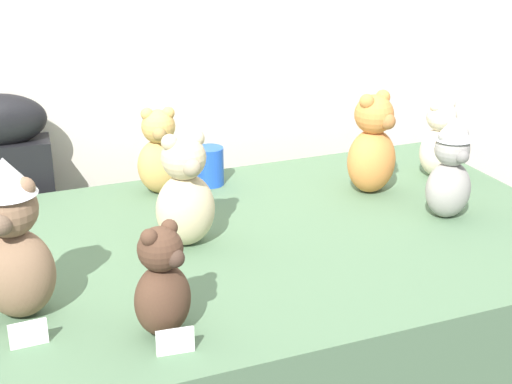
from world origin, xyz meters
The scene contains 12 objects.
display_table centered at (0.00, 0.25, 0.39)m, with size 1.61×0.99×0.79m, color #4C6B4C.
instrument_case centered at (-0.53, 0.87, 0.53)m, with size 0.29×0.14×1.05m.
teddy_bear_ash centered at (0.51, 0.19, 0.92)m, with size 0.13×0.11×0.27m.
teddy_bear_ginger centered at (0.41, 0.42, 0.92)m, with size 0.18×0.17×0.28m.
teddy_bear_cream centered at (0.66, 0.45, 0.89)m, with size 0.13×0.12×0.23m.
teddy_bear_sand centered at (-0.16, 0.28, 0.92)m, with size 0.15×0.13×0.28m.
teddy_bear_honey centered at (-0.13, 0.63, 0.90)m, with size 0.14×0.13×0.24m.
teddy_bear_mocha centered at (-0.57, 0.09, 0.95)m, with size 0.19×0.18×0.33m.
teddy_bear_cocoa centered at (-0.32, -0.08, 0.89)m, with size 0.15×0.14×0.23m.
party_cup_blue centered at (0.01, 0.64, 0.84)m, with size 0.08×0.08×0.11m, color blue.
name_card_front_left centered at (-0.57, -0.03, 0.81)m, with size 0.07×0.01×0.05m, color white.
name_card_front_middle centered at (-0.32, -0.15, 0.81)m, with size 0.07×0.01×0.05m, color white.
Camera 1 is at (-0.63, -1.31, 1.57)m, focal length 53.53 mm.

